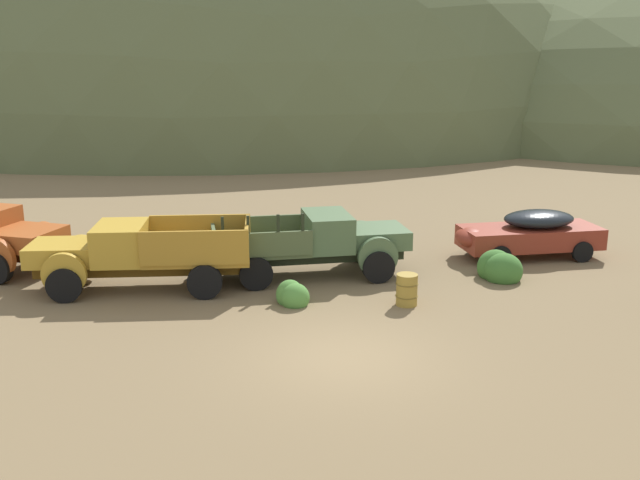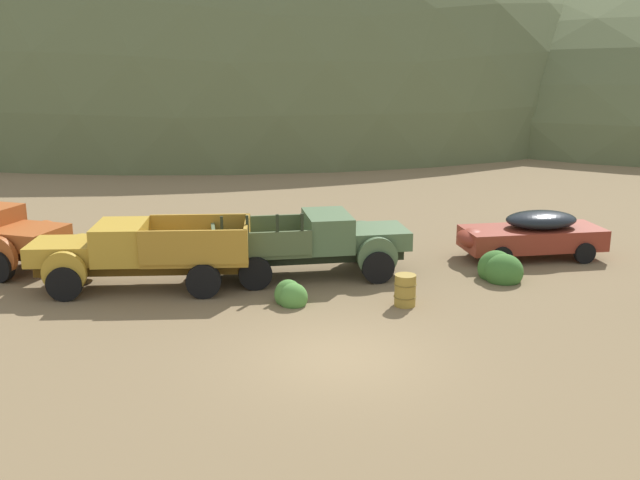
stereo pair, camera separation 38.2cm
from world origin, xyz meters
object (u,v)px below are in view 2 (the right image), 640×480
truck_mustard (129,253)px  car_rust_red (528,234)px  oil_drum_by_truck (405,290)px  truck_weathered_green (324,242)px

truck_mustard → car_rust_red: 12.63m
truck_mustard → car_rust_red: (12.08, 3.68, -0.21)m
car_rust_red → oil_drum_by_truck: size_ratio=5.88×
truck_weathered_green → car_rust_red: size_ratio=1.23×
truck_weathered_green → oil_drum_by_truck: (2.28, -2.70, -0.57)m
truck_mustard → car_rust_red: truck_mustard is taller
truck_mustard → truck_weathered_green: bearing=-169.9°
truck_mustard → truck_weathered_green: size_ratio=1.02×
truck_weathered_green → oil_drum_by_truck: size_ratio=7.20×
truck_mustard → oil_drum_by_truck: truck_mustard is taller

